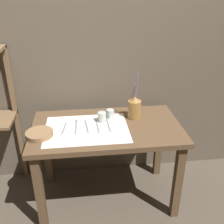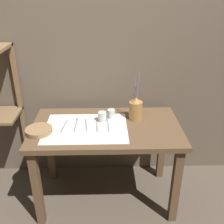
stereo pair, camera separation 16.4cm
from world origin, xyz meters
TOP-DOWN VIEW (x-y plane):
  - ground_plane at (0.00, 0.00)m, footprint 12.00×12.00m
  - stone_wall_back at (0.00, 0.44)m, footprint 7.00×0.06m
  - wooden_table at (0.00, 0.00)m, footprint 1.16×0.66m
  - linen_cloth at (-0.16, -0.03)m, footprint 0.63×0.47m
  - pitcher_with_flowers at (0.24, 0.12)m, footprint 0.11×0.11m
  - wooden_bowl at (-0.50, -0.09)m, footprint 0.20×0.20m
  - glass_tumbler_near at (-0.03, 0.07)m, footprint 0.07×0.07m
  - glass_tumbler_far at (0.04, 0.12)m, footprint 0.06×0.06m
  - knife_center at (-0.33, -0.00)m, footprint 0.04×0.20m
  - spoon_inner at (-0.23, 0.06)m, footprint 0.03×0.21m
  - fork_inner at (-0.15, 0.01)m, footprint 0.03×0.20m
  - fork_outer at (-0.07, 0.00)m, footprint 0.02×0.20m
  - spoon_outer at (0.01, 0.06)m, footprint 0.03×0.21m

SIDE VIEW (x-z plane):
  - ground_plane at x=0.00m, z-range 0.00..0.00m
  - wooden_table at x=0.00m, z-range 0.25..0.97m
  - linen_cloth at x=-0.16m, z-range 0.72..0.72m
  - knife_center at x=-0.33m, z-range 0.72..0.73m
  - fork_inner at x=-0.15m, z-range 0.72..0.73m
  - fork_outer at x=-0.07m, z-range 0.72..0.73m
  - spoon_inner at x=-0.23m, z-range 0.71..0.74m
  - spoon_outer at x=0.01m, z-range 0.71..0.74m
  - wooden_bowl at x=-0.50m, z-range 0.72..0.75m
  - glass_tumbler_far at x=0.04m, z-range 0.72..0.80m
  - glass_tumbler_near at x=-0.03m, z-range 0.72..0.80m
  - pitcher_with_flowers at x=0.24m, z-range 0.61..1.01m
  - stone_wall_back at x=0.00m, z-range 0.00..2.40m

